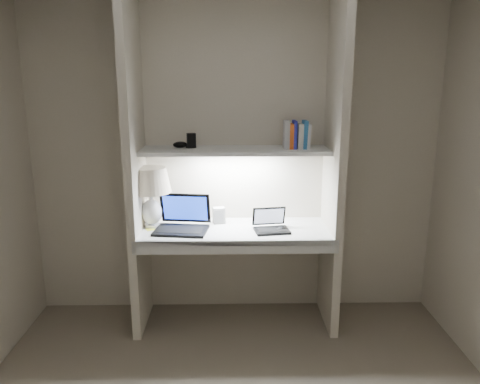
{
  "coord_description": "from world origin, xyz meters",
  "views": [
    {
      "loc": [
        -0.03,
        -2.14,
        1.89
      ],
      "look_at": [
        0.03,
        1.05,
        1.1
      ],
      "focal_mm": 35.0,
      "sensor_mm": 36.0,
      "label": 1
    }
  ],
  "objects_px": {
    "laptop_main": "(183,222)",
    "book_row": "(296,135)",
    "laptop_netbook": "(271,225)",
    "speaker": "(219,215)",
    "table_lamp": "(150,187)"
  },
  "relations": [
    {
      "from": "laptop_netbook",
      "to": "book_row",
      "type": "height_order",
      "value": "book_row"
    },
    {
      "from": "laptop_main",
      "to": "book_row",
      "type": "height_order",
      "value": "book_row"
    },
    {
      "from": "book_row",
      "to": "laptop_netbook",
      "type": "bearing_deg",
      "value": -141.92
    },
    {
      "from": "laptop_main",
      "to": "speaker",
      "type": "distance_m",
      "value": 0.3
    },
    {
      "from": "laptop_netbook",
      "to": "laptop_main",
      "type": "bearing_deg",
      "value": 168.71
    },
    {
      "from": "table_lamp",
      "to": "speaker",
      "type": "bearing_deg",
      "value": 8.19
    },
    {
      "from": "laptop_main",
      "to": "speaker",
      "type": "xyz_separation_m",
      "value": [
        0.27,
        0.14,
        0.01
      ]
    },
    {
      "from": "table_lamp",
      "to": "laptop_netbook",
      "type": "distance_m",
      "value": 0.95
    },
    {
      "from": "book_row",
      "to": "table_lamp",
      "type": "bearing_deg",
      "value": -177.48
    },
    {
      "from": "laptop_netbook",
      "to": "speaker",
      "type": "bearing_deg",
      "value": 147.4
    },
    {
      "from": "table_lamp",
      "to": "laptop_main",
      "type": "distance_m",
      "value": 0.36
    },
    {
      "from": "laptop_netbook",
      "to": "speaker",
      "type": "relative_size",
      "value": 2.2
    },
    {
      "from": "laptop_main",
      "to": "laptop_netbook",
      "type": "xyz_separation_m",
      "value": [
        0.66,
        -0.04,
        -0.02
      ]
    },
    {
      "from": "speaker",
      "to": "book_row",
      "type": "xyz_separation_m",
      "value": [
        0.59,
        -0.03,
        0.63
      ]
    },
    {
      "from": "book_row",
      "to": "speaker",
      "type": "bearing_deg",
      "value": 177.54
    }
  ]
}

